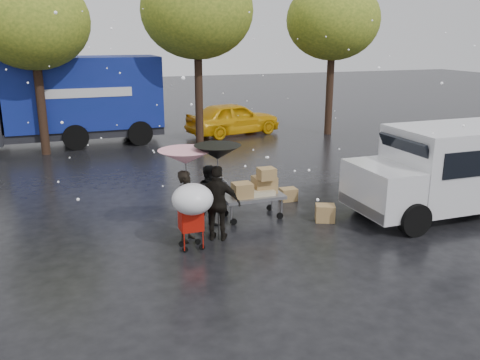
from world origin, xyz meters
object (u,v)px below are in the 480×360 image
object	(u,v)px
person_black	(218,203)
vendor_cart	(256,189)
shopping_cart	(192,203)
yellow_taxi	(233,118)
person_pink	(187,206)
white_van	(453,168)
blue_truck	(63,102)

from	to	relation	value
person_black	vendor_cart	world-z (taller)	person_black
person_black	shopping_cart	bearing A→B (deg)	60.24
shopping_cart	yellow_taxi	bearing A→B (deg)	67.34
person_black	vendor_cart	size ratio (longest dim) A/B	1.10
person_pink	shopping_cart	size ratio (longest dim) A/B	1.08
vendor_cart	yellow_taxi	bearing A→B (deg)	73.94
shopping_cart	white_van	world-z (taller)	white_van
yellow_taxi	blue_truck	bearing A→B (deg)	75.50
shopping_cart	person_black	bearing A→B (deg)	32.39
person_pink	blue_truck	distance (m)	11.76
person_pink	white_van	distance (m)	6.67
person_black	blue_truck	bearing A→B (deg)	-48.39
vendor_cart	blue_truck	distance (m)	11.48
person_pink	yellow_taxi	xyz separation A→B (m)	(4.92, 11.27, -0.06)
white_van	yellow_taxi	bearing A→B (deg)	98.31
shopping_cart	white_van	xyz separation A→B (m)	(6.68, 0.13, 0.10)
blue_truck	person_black	bearing A→B (deg)	-76.24
person_pink	person_black	bearing A→B (deg)	-62.25
person_pink	person_black	world-z (taller)	person_black
vendor_cart	yellow_taxi	xyz separation A→B (m)	(3.00, 10.41, 0.00)
yellow_taxi	person_black	bearing A→B (deg)	146.93
white_van	person_pink	bearing A→B (deg)	175.82
person_pink	person_black	size ratio (longest dim) A/B	0.95
blue_truck	yellow_taxi	xyz separation A→B (m)	(7.14, -0.24, -1.03)
white_van	blue_truck	distance (m)	14.92
person_black	blue_truck	world-z (taller)	blue_truck
vendor_cart	white_van	xyz separation A→B (m)	(4.72, -1.34, 0.43)
person_black	white_van	bearing A→B (deg)	-155.05
vendor_cart	person_pink	bearing A→B (deg)	-156.10
white_van	vendor_cart	bearing A→B (deg)	164.15
person_black	white_van	distance (m)	6.01
blue_truck	yellow_taxi	distance (m)	7.22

